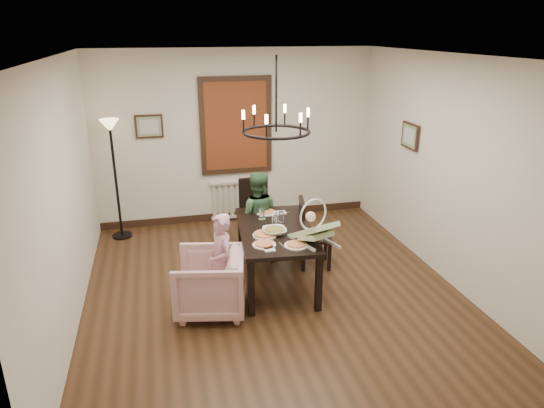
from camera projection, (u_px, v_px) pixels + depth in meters
name	position (u px, v px, depth m)	size (l,w,h in m)	color
room_shell	(265.00, 174.00, 5.91)	(4.51, 5.00, 2.81)	#472B18
dining_table	(276.00, 235.00, 6.01)	(1.04, 1.66, 0.74)	black
chair_far	(257.00, 213.00, 7.14)	(0.44, 0.44, 1.01)	black
chair_right	(316.00, 233.00, 6.51)	(0.42, 0.42, 0.96)	black
armchair	(210.00, 283.00, 5.49)	(0.77, 0.79, 0.72)	beige
elderly_woman	(221.00, 270.00, 5.53)	(0.35, 0.23, 0.95)	#C78CA2
seated_man	(257.00, 224.00, 6.70)	(0.51, 0.40, 1.05)	#385F3C
baby_bouncer	(314.00, 228.00, 5.53)	(0.40, 0.55, 0.36)	#BADA96
salad_bowl	(274.00, 231.00, 5.81)	(0.34, 0.34, 0.08)	white
pizza_platter	(265.00, 235.00, 5.76)	(0.29, 0.29, 0.04)	tan
drinking_glass	(276.00, 221.00, 6.03)	(0.07, 0.07, 0.14)	silver
window_blinds	(236.00, 126.00, 7.75)	(1.00, 0.03, 1.40)	brown
radiator	(238.00, 199.00, 8.20)	(0.92, 0.12, 0.62)	silver
picture_back	(149.00, 126.00, 7.44)	(0.42, 0.03, 0.36)	black
picture_right	(410.00, 136.00, 6.79)	(0.42, 0.03, 0.36)	black
floor_lamp	(116.00, 182.00, 7.29)	(0.30, 0.30, 1.80)	black
chandelier	(276.00, 132.00, 5.57)	(0.80, 0.80, 0.04)	black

